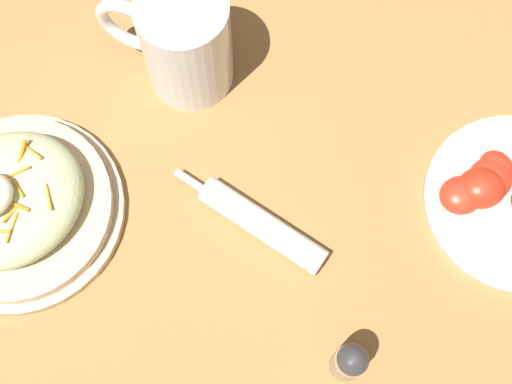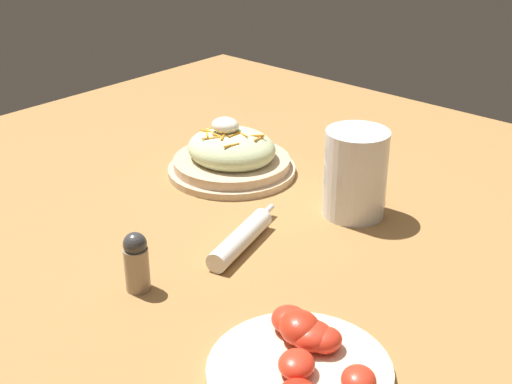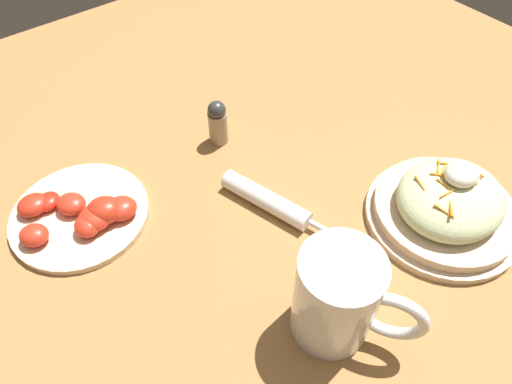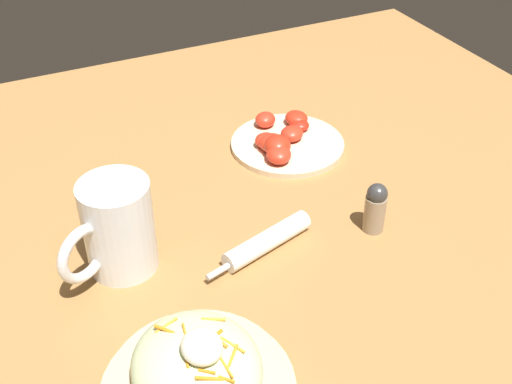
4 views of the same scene
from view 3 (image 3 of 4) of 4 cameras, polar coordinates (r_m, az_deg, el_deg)
ground_plane at (r=0.69m, az=3.67°, el=-1.25°), size 1.43×1.43×0.00m
salad_plate at (r=0.70m, az=22.57°, el=-1.48°), size 0.22×0.22×0.10m
beer_mug at (r=0.54m, az=10.00°, el=-12.99°), size 0.10×0.14×0.13m
napkin_roll at (r=0.67m, az=1.33°, el=-1.00°), size 0.07×0.18×0.03m
tomato_plate at (r=0.70m, az=-20.84°, el=-2.54°), size 0.20×0.20×0.04m
salt_shaker at (r=0.75m, az=-4.66°, el=8.69°), size 0.03×0.03×0.08m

